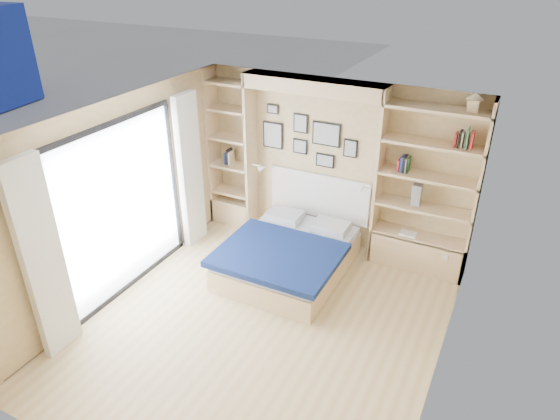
% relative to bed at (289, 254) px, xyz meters
% --- Properties ---
extents(ground, '(4.50, 4.50, 0.00)m').
position_rel_bed_xyz_m(ground, '(0.22, -1.20, -0.26)').
color(ground, '#CEB380').
rests_on(ground, ground).
extents(room_shell, '(4.50, 4.50, 4.50)m').
position_rel_bed_xyz_m(room_shell, '(-0.16, 0.33, 0.82)').
color(room_shell, tan).
rests_on(room_shell, ground).
extents(bed, '(1.58, 2.02, 1.07)m').
position_rel_bed_xyz_m(bed, '(0.00, 0.00, 0.00)').
color(bed, tan).
rests_on(bed, ground).
extents(photo_gallery, '(1.48, 0.02, 0.82)m').
position_rel_bed_xyz_m(photo_gallery, '(-0.23, 1.03, 1.34)').
color(photo_gallery, black).
rests_on(photo_gallery, ground).
extents(reading_lamps, '(1.92, 0.12, 0.15)m').
position_rel_bed_xyz_m(reading_lamps, '(-0.08, 0.80, 0.84)').
color(reading_lamps, silver).
rests_on(reading_lamps, ground).
extents(shelf_decor, '(3.58, 0.23, 2.03)m').
position_rel_bed_xyz_m(shelf_decor, '(1.28, 0.87, 1.42)').
color(shelf_decor, '#A51E1E').
rests_on(shelf_decor, ground).
extents(deck, '(3.20, 4.00, 0.05)m').
position_rel_bed_xyz_m(deck, '(-3.38, -1.20, -0.26)').
color(deck, brown).
rests_on(deck, ground).
extents(deck_chair, '(0.65, 0.93, 0.86)m').
position_rel_bed_xyz_m(deck_chair, '(-2.63, 0.02, 0.15)').
color(deck_chair, tan).
rests_on(deck_chair, ground).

